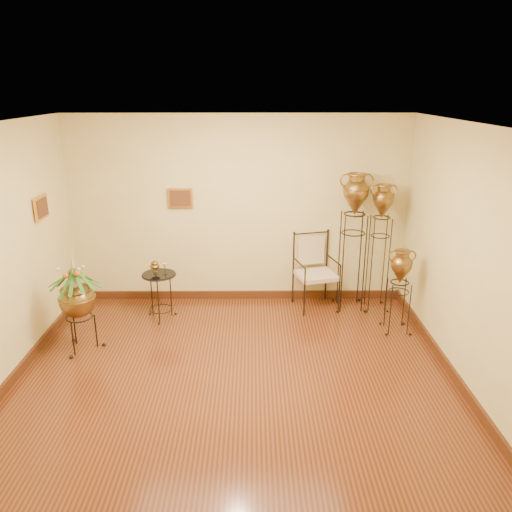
{
  "coord_description": "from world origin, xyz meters",
  "views": [
    {
      "loc": [
        0.21,
        -4.71,
        3.15
      ],
      "look_at": [
        0.25,
        1.3,
        1.1
      ],
      "focal_mm": 35.0,
      "sensor_mm": 36.0,
      "label": 1
    }
  ],
  "objects_px": {
    "amphora_tall": "(379,246)",
    "armchair": "(316,272)",
    "planter_urn": "(77,297)",
    "amphora_mid": "(353,241)",
    "side_table": "(160,295)"
  },
  "relations": [
    {
      "from": "side_table",
      "to": "amphora_mid",
      "type": "bearing_deg",
      "value": 7.46
    },
    {
      "from": "side_table",
      "to": "planter_urn",
      "type": "bearing_deg",
      "value": -133.81
    },
    {
      "from": "armchair",
      "to": "side_table",
      "type": "distance_m",
      "value": 2.28
    },
    {
      "from": "amphora_tall",
      "to": "planter_urn",
      "type": "relative_size",
      "value": 1.48
    },
    {
      "from": "amphora_tall",
      "to": "amphora_mid",
      "type": "distance_m",
      "value": 0.39
    },
    {
      "from": "amphora_tall",
      "to": "armchair",
      "type": "relative_size",
      "value": 1.7
    },
    {
      "from": "planter_urn",
      "to": "side_table",
      "type": "distance_m",
      "value": 1.27
    },
    {
      "from": "amphora_mid",
      "to": "armchair",
      "type": "xyz_separation_m",
      "value": [
        -0.51,
        0.0,
        -0.48
      ]
    },
    {
      "from": "amphora_mid",
      "to": "armchair",
      "type": "height_order",
      "value": "amphora_mid"
    },
    {
      "from": "amphora_tall",
      "to": "armchair",
      "type": "height_order",
      "value": "amphora_tall"
    },
    {
      "from": "amphora_mid",
      "to": "side_table",
      "type": "xyz_separation_m",
      "value": [
        -2.76,
        -0.36,
        -0.68
      ]
    },
    {
      "from": "amphora_mid",
      "to": "planter_urn",
      "type": "xyz_separation_m",
      "value": [
        -3.6,
        -1.24,
        -0.32
      ]
    },
    {
      "from": "armchair",
      "to": "planter_urn",
      "type": "bearing_deg",
      "value": -172.95
    },
    {
      "from": "amphora_tall",
      "to": "armchair",
      "type": "bearing_deg",
      "value": 177.65
    },
    {
      "from": "amphora_mid",
      "to": "side_table",
      "type": "bearing_deg",
      "value": -172.54
    }
  ]
}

